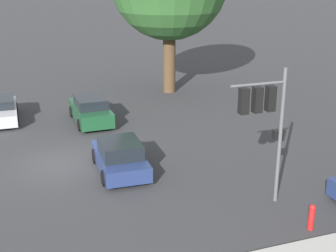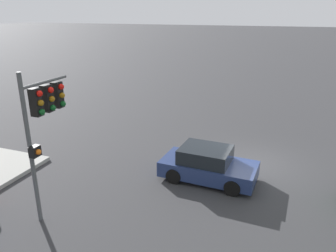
{
  "view_description": "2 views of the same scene",
  "coord_description": "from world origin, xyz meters",
  "views": [
    {
      "loc": [
        19.78,
        -2.13,
        8.3
      ],
      "look_at": [
        0.84,
        4.71,
        1.55
      ],
      "focal_mm": 50.0,
      "sensor_mm": 36.0,
      "label": 1
    },
    {
      "loc": [
        -1.24,
        14.45,
        6.79
      ],
      "look_at": [
        3.46,
        2.02,
        2.09
      ],
      "focal_mm": 35.0,
      "sensor_mm": 36.0,
      "label": 2
    }
  ],
  "objects": [
    {
      "name": "crossing_car_2",
      "position": [
        1.59,
        2.24,
        0.67
      ],
      "size": [
        4.03,
        2.12,
        1.42
      ],
      "rotation": [
        0.0,
        0.0,
        3.1
      ],
      "color": "navy",
      "rests_on": "ground_plane"
    },
    {
      "name": "ground_plane",
      "position": [
        0.0,
        0.0,
        0.0
      ],
      "size": [
        300.0,
        300.0,
        0.0
      ],
      "primitive_type": "plane",
      "color": "#333335"
    },
    {
      "name": "traffic_signal",
      "position": [
        6.18,
        6.33,
        3.65
      ],
      "size": [
        0.56,
        2.26,
        5.1
      ],
      "rotation": [
        0.0,
        0.0,
        3.14
      ],
      "color": "#515456",
      "rests_on": "ground_plane"
    }
  ]
}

